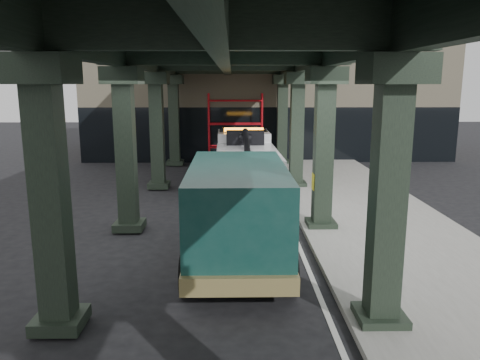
{
  "coord_description": "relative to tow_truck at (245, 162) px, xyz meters",
  "views": [
    {
      "loc": [
        -0.17,
        -12.07,
        4.5
      ],
      "look_at": [
        0.05,
        1.57,
        1.7
      ],
      "focal_mm": 35.0,
      "sensor_mm": 36.0,
      "label": 1
    }
  ],
  "objects": [
    {
      "name": "ground",
      "position": [
        -0.37,
        -7.15,
        -1.32
      ],
      "size": [
        90.0,
        90.0,
        0.0
      ],
      "primitive_type": "plane",
      "color": "black",
      "rests_on": "ground"
    },
    {
      "name": "sidewalk",
      "position": [
        4.13,
        -5.15,
        -1.25
      ],
      "size": [
        5.0,
        40.0,
        0.15
      ],
      "primitive_type": "cube",
      "color": "gray",
      "rests_on": "ground"
    },
    {
      "name": "lane_stripe",
      "position": [
        1.33,
        -5.15,
        -1.32
      ],
      "size": [
        0.12,
        38.0,
        0.01
      ],
      "primitive_type": "cube",
      "color": "silver",
      "rests_on": "ground"
    },
    {
      "name": "viaduct",
      "position": [
        -0.77,
        -5.15,
        4.14
      ],
      "size": [
        7.4,
        32.0,
        6.4
      ],
      "color": "black",
      "rests_on": "ground"
    },
    {
      "name": "building",
      "position": [
        1.63,
        12.85,
        2.68
      ],
      "size": [
        22.0,
        10.0,
        8.0
      ],
      "primitive_type": "cube",
      "color": "#C6B793",
      "rests_on": "ground"
    },
    {
      "name": "scaffolding",
      "position": [
        -0.37,
        7.5,
        0.78
      ],
      "size": [
        3.08,
        0.88,
        4.0
      ],
      "color": "red",
      "rests_on": "ground"
    },
    {
      "name": "tow_truck",
      "position": [
        0.0,
        0.0,
        0.0
      ],
      "size": [
        2.63,
        8.34,
        2.71
      ],
      "rotation": [
        0.0,
        0.0,
        0.02
      ],
      "color": "black",
      "rests_on": "ground"
    },
    {
      "name": "towed_van",
      "position": [
        -0.42,
        -7.73,
        0.06
      ],
      "size": [
        2.57,
        6.34,
        2.57
      ],
      "rotation": [
        0.0,
        0.0,
        0.0
      ],
      "color": "#103A35",
      "rests_on": "ground"
    }
  ]
}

